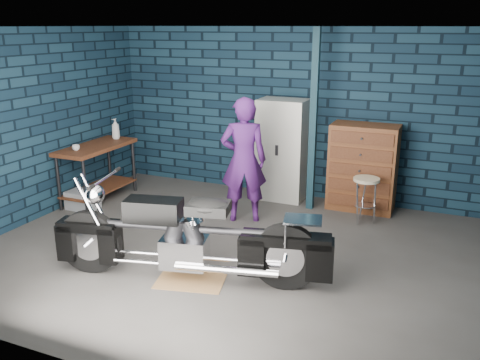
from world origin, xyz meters
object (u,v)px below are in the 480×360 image
(motorcycle, at_px, (190,232))
(shop_stool, at_px, (365,201))
(storage_bin, at_px, (83,200))
(tool_chest, at_px, (363,168))
(workbench, at_px, (98,173))
(locker, at_px, (282,150))
(person, at_px, (244,160))

(motorcycle, bearing_deg, shop_stool, 46.41)
(storage_bin, distance_m, tool_chest, 4.31)
(tool_chest, bearing_deg, shop_stool, -74.46)
(workbench, xyz_separation_m, shop_stool, (4.11, 0.69, -0.12))
(motorcycle, distance_m, tool_chest, 3.32)
(locker, distance_m, tool_chest, 1.30)
(storage_bin, height_order, tool_chest, tool_chest)
(workbench, bearing_deg, motorcycle, -34.11)
(person, distance_m, tool_chest, 1.88)
(locker, height_order, shop_stool, locker)
(person, height_order, tool_chest, person)
(locker, bearing_deg, workbench, -154.74)
(workbench, xyz_separation_m, locker, (2.66, 1.26, 0.35))
(person, xyz_separation_m, locker, (0.19, 1.13, -0.09))
(tool_chest, bearing_deg, storage_bin, -156.68)
(workbench, relative_size, locker, 0.87)
(workbench, xyz_separation_m, person, (2.47, 0.12, 0.44))
(storage_bin, bearing_deg, workbench, 92.62)
(person, height_order, shop_stool, person)
(workbench, distance_m, storage_bin, 0.54)
(storage_bin, bearing_deg, locker, 32.66)
(shop_stool, bearing_deg, storage_bin, -164.57)
(motorcycle, bearing_deg, locker, 76.54)
(motorcycle, xyz_separation_m, locker, (0.01, 3.05, 0.23))
(workbench, xyz_separation_m, storage_bin, (0.02, -0.44, -0.31))
(tool_chest, bearing_deg, person, -142.47)
(storage_bin, distance_m, shop_stool, 4.24)
(workbench, relative_size, tool_chest, 1.07)
(workbench, bearing_deg, tool_chest, 17.65)
(person, bearing_deg, tool_chest, -165.84)
(workbench, distance_m, tool_chest, 4.15)
(person, bearing_deg, shop_stool, 175.79)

